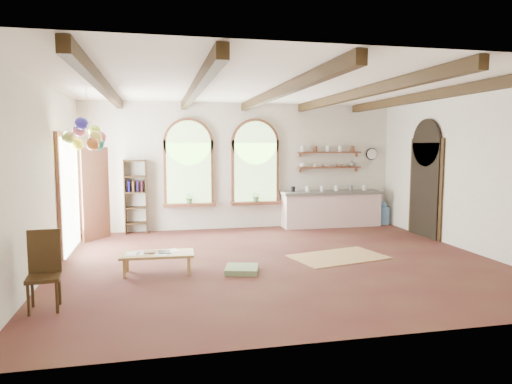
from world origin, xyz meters
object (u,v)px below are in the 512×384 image
object	(u,v)px
kitchen_counter	(331,208)
balloon_cluster	(87,135)
coffee_table	(157,255)
side_chair	(44,287)

from	to	relation	value
kitchen_counter	balloon_cluster	distance (m)	6.46
coffee_table	side_chair	xyz separation A→B (m)	(-1.45, -1.43, -0.00)
kitchen_counter	coffee_table	xyz separation A→B (m)	(-4.50, -3.54, -0.17)
kitchen_counter	coffee_table	distance (m)	5.73
kitchen_counter	side_chair	distance (m)	7.76
kitchen_counter	coffee_table	world-z (taller)	kitchen_counter
coffee_table	side_chair	distance (m)	2.04
kitchen_counter	side_chair	xyz separation A→B (m)	(-5.95, -4.98, -0.18)
coffee_table	kitchen_counter	bearing A→B (deg)	38.22
kitchen_counter	side_chair	world-z (taller)	side_chair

